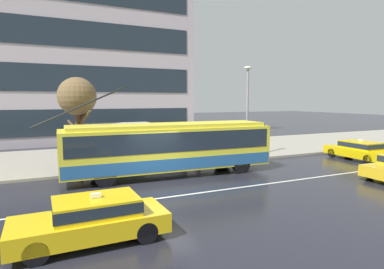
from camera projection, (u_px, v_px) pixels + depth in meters
ground_plane at (164, 189)px, 14.39m from camera, size 160.00×160.00×0.00m
sidewalk_slab at (121, 156)px, 22.61m from camera, size 80.00×10.00×0.14m
lane_centre_line at (174, 196)px, 13.30m from camera, size 72.00×0.14×0.01m
trolleybus at (170, 147)px, 17.01m from camera, size 12.19×2.86×4.73m
taxi_oncoming_near at (93, 218)px, 8.99m from camera, size 4.26×1.82×1.39m
taxi_cross_traffic at (359, 150)px, 21.38m from camera, size 1.94×4.37×1.39m
bus_shelter at (118, 133)px, 19.17m from camera, size 3.92×1.73×2.49m
pedestrian_at_shelter at (108, 137)px, 19.72m from camera, size 1.27×1.27×2.01m
pedestrian_approaching_curb at (199, 133)px, 22.44m from camera, size 1.26×1.26×1.92m
pedestrian_walking_past at (184, 136)px, 20.81m from camera, size 1.35×1.35×1.95m
street_lamp at (247, 103)px, 21.54m from camera, size 0.60×0.32×6.13m
street_tree_bare at (77, 98)px, 18.24m from camera, size 2.18×2.18×5.18m
office_tower_corner_left at (45, 24)px, 32.19m from camera, size 27.28×13.89×23.27m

